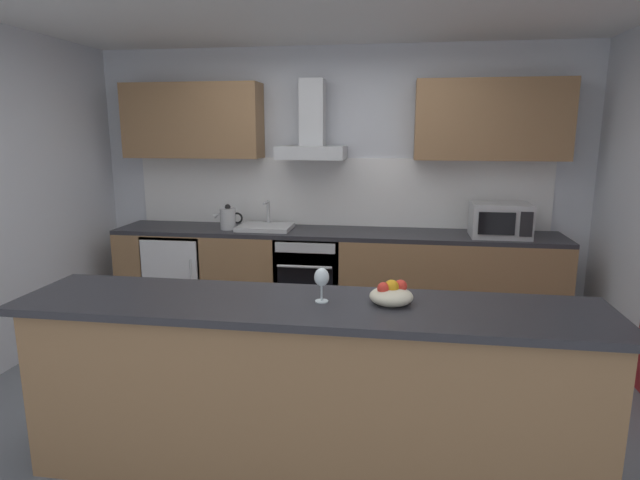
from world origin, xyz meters
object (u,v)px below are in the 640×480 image
object	(u,v)px
oven	(310,276)
kettle	(228,218)
refrigerator	(182,274)
range_hood	(312,134)
microwave	(500,220)
fruit_bowl	(391,295)
wine_glass	(322,278)
sink	(265,226)

from	to	relation	value
oven	kettle	distance (m)	0.95
refrigerator	range_hood	size ratio (longest dim) A/B	1.18
range_hood	microwave	bearing A→B (deg)	-5.31
refrigerator	kettle	world-z (taller)	kettle
kettle	range_hood	bearing A→B (deg)	11.79
fruit_bowl	microwave	bearing A→B (deg)	67.23
refrigerator	kettle	size ratio (longest dim) A/B	2.94
microwave	range_hood	size ratio (longest dim) A/B	0.69
oven	range_hood	size ratio (longest dim) A/B	1.11
microwave	range_hood	xyz separation A→B (m)	(-1.69, 0.16, 0.74)
oven	range_hood	world-z (taller)	range_hood
wine_glass	microwave	bearing A→B (deg)	60.18
kettle	fruit_bowl	xyz separation A→B (m)	(1.57, -2.15, 0.00)
range_hood	wine_glass	xyz separation A→B (m)	(0.44, -2.35, -0.70)
range_hood	kettle	bearing A→B (deg)	-168.21
kettle	microwave	bearing A→B (deg)	0.13
oven	range_hood	distance (m)	1.33
oven	sink	distance (m)	0.64
sink	wine_glass	bearing A→B (deg)	-68.65
fruit_bowl	sink	bearing A→B (deg)	119.10
kettle	wine_glass	xyz separation A→B (m)	(1.22, -2.18, 0.08)
microwave	kettle	xyz separation A→B (m)	(-2.48, -0.01, -0.04)
refrigerator	sink	world-z (taller)	sink
microwave	range_hood	world-z (taller)	range_hood
oven	sink	xyz separation A→B (m)	(-0.43, 0.01, 0.47)
microwave	kettle	size ratio (longest dim) A/B	1.73
kettle	sink	bearing A→B (deg)	7.30
oven	fruit_bowl	world-z (taller)	fruit_bowl
oven	kettle	xyz separation A→B (m)	(-0.78, -0.03, 0.55)
wine_glass	fruit_bowl	bearing A→B (deg)	5.56
oven	refrigerator	bearing A→B (deg)	-179.88
refrigerator	wine_glass	bearing A→B (deg)	-52.09
range_hood	wine_glass	bearing A→B (deg)	-79.44
refrigerator	range_hood	distance (m)	1.88
oven	sink	world-z (taller)	sink
refrigerator	sink	bearing A→B (deg)	0.92
range_hood	fruit_bowl	bearing A→B (deg)	-71.18
microwave	fruit_bowl	size ratio (longest dim) A/B	2.27
oven	microwave	xyz separation A→B (m)	(1.69, -0.03, 0.59)
kettle	refrigerator	bearing A→B (deg)	176.49
refrigerator	microwave	distance (m)	3.05
microwave	sink	xyz separation A→B (m)	(-2.13, 0.04, -0.12)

